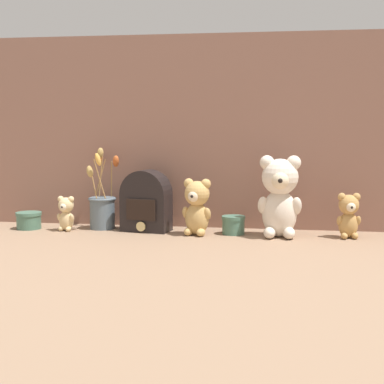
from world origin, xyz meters
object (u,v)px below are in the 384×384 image
at_px(vintage_radio, 146,202).
at_px(flower_vase, 102,207).
at_px(teddy_bear_large, 280,195).
at_px(teddy_bear_medium, 197,206).
at_px(teddy_bear_tiny, 66,213).
at_px(teddy_bear_small, 349,215).
at_px(decorative_tin_short, 29,220).
at_px(decorative_tin_tall, 233,225).

bearing_deg(vintage_radio, flower_vase, 172.30).
height_order(teddy_bear_large, flower_vase, flower_vase).
xyz_separation_m(teddy_bear_medium, vintage_radio, (-0.20, 0.05, 0.00)).
bearing_deg(teddy_bear_tiny, teddy_bear_small, 0.80).
bearing_deg(decorative_tin_short, teddy_bear_large, -1.26).
relative_size(teddy_bear_large, teddy_bear_tiny, 2.21).
height_order(teddy_bear_tiny, vintage_radio, vintage_radio).
distance_m(teddy_bear_tiny, flower_vase, 0.14).
relative_size(teddy_bear_tiny, vintage_radio, 0.57).
height_order(teddy_bear_large, teddy_bear_medium, teddy_bear_large).
xyz_separation_m(teddy_bear_large, decorative_tin_tall, (-0.16, 0.03, -0.12)).
bearing_deg(flower_vase, teddy_bear_large, -5.84).
bearing_deg(decorative_tin_tall, teddy_bear_medium, -164.68).
bearing_deg(decorative_tin_tall, teddy_bear_small, -1.81).
xyz_separation_m(vintage_radio, decorative_tin_short, (-0.45, -0.02, -0.08)).
distance_m(vintage_radio, decorative_tin_tall, 0.33).
xyz_separation_m(teddy_bear_small, decorative_tin_short, (-1.18, 0.00, -0.05)).
bearing_deg(vintage_radio, decorative_tin_tall, -2.41).
distance_m(teddy_bear_small, decorative_tin_tall, 0.40).
bearing_deg(teddy_bear_medium, teddy_bear_small, 2.42).
bearing_deg(teddy_bear_small, decorative_tin_short, 179.86).
height_order(teddy_bear_medium, teddy_bear_small, teddy_bear_medium).
distance_m(teddy_bear_large, flower_vase, 0.67).
height_order(teddy_bear_small, decorative_tin_tall, teddy_bear_small).
relative_size(flower_vase, vintage_radio, 1.35).
xyz_separation_m(decorative_tin_tall, decorative_tin_short, (-0.77, -0.01, -0.00)).
relative_size(teddy_bear_large, flower_vase, 0.94).
xyz_separation_m(teddy_bear_small, flower_vase, (-0.90, 0.05, 0.00)).
bearing_deg(teddy_bear_large, vintage_radio, 174.84).
xyz_separation_m(teddy_bear_tiny, flower_vase, (0.12, 0.06, 0.02)).
distance_m(teddy_bear_small, flower_vase, 0.90).
bearing_deg(flower_vase, decorative_tin_short, -170.21).
height_order(flower_vase, decorative_tin_tall, flower_vase).
bearing_deg(flower_vase, teddy_bear_small, -3.19).
bearing_deg(teddy_bear_tiny, decorative_tin_tall, 2.48).
relative_size(teddy_bear_medium, flower_vase, 0.66).
bearing_deg(teddy_bear_medium, decorative_tin_short, 177.76).
xyz_separation_m(teddy_bear_medium, teddy_bear_tiny, (-0.49, 0.01, -0.04)).
height_order(teddy_bear_large, vintage_radio, teddy_bear_large).
relative_size(teddy_bear_large, teddy_bear_small, 1.81).
relative_size(teddy_bear_large, vintage_radio, 1.26).
relative_size(teddy_bear_large, decorative_tin_short, 2.97).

